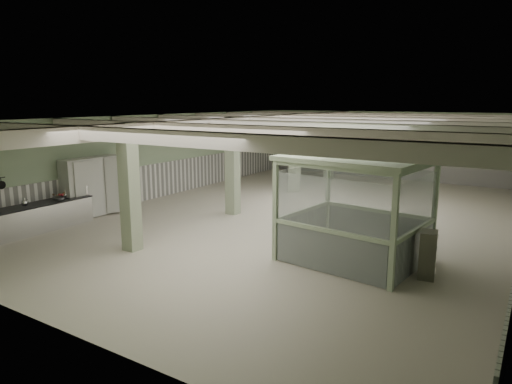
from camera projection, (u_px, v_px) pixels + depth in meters
The scene contains 30 objects.
floor at pixel (304, 217), 16.72m from camera, with size 20.00×20.00×0.00m, color beige.
ceiling at pixel (307, 117), 16.01m from camera, with size 14.00×20.00×0.02m, color beige.
wall_back at pixel (387, 145), 24.66m from camera, with size 14.00×0.02×3.60m, color #ABC49C.
wall_front at pixel (56, 238), 8.06m from camera, with size 14.00×0.02×3.60m, color #ABC49C.
wall_left at pixel (162, 156), 20.01m from camera, with size 0.02×20.00×3.60m, color #ABC49C.
wainscot_left at pixel (163, 179), 20.21m from camera, with size 0.05×19.90×1.50m, color white.
wainscot_back at pixel (386, 165), 24.85m from camera, with size 13.90×0.05×1.50m, color white.
girder at pixel (247, 122), 17.35m from camera, with size 0.45×19.90×0.40m, color white.
beam_a at pixel (154, 137), 9.82m from camera, with size 13.90×0.35×0.32m, color white.
beam_b at pixel (222, 130), 11.89m from camera, with size 13.90×0.35×0.32m, color white.
beam_c at pixel (271, 126), 13.97m from camera, with size 13.90×0.35×0.32m, color white.
beam_d at pixel (307, 123), 16.04m from camera, with size 13.90×0.35×0.32m, color white.
beam_e at pixel (334, 120), 18.12m from camera, with size 13.90×0.35×0.32m, color white.
beam_f at pixel (356, 118), 20.19m from camera, with size 13.90×0.35×0.32m, color white.
beam_g at pixel (374, 116), 22.27m from camera, with size 13.90×0.35×0.32m, color white.
column_a at pixel (129, 188), 12.69m from camera, with size 0.42×0.42×3.60m, color #95A283.
column_b at pixel (233, 166), 16.84m from camera, with size 0.42×0.42×3.60m, color #95A283.
column_c at pixel (295, 153), 20.99m from camera, with size 0.42×0.42×3.60m, color #95A283.
column_d at pixel (329, 146), 24.31m from camera, with size 0.42×0.42×3.60m, color #95A283.
pendant_front at pixel (238, 146), 11.70m from camera, with size 0.44×0.44×0.22m, color #2E3E2E.
pendant_mid at pixel (325, 133), 16.27m from camera, with size 0.44×0.44×0.22m, color #2E3E2E.
pendant_back at pixel (370, 126), 20.42m from camera, with size 0.44×0.44×0.22m, color #2E3E2E.
prep_counter at pixel (17, 222), 14.23m from camera, with size 0.88×5.07×0.91m.
pitcher_near at pixel (24, 202), 14.36m from camera, with size 0.20×0.23×0.29m, color silver, non-canonical shape.
pitcher_far at pixel (65, 194), 15.65m from camera, with size 0.17×0.19×0.25m, color silver, non-canonical shape.
veg_colander at pixel (59, 196), 15.43m from camera, with size 0.44×0.44×0.20m, color #44454A, non-canonical shape.
skillet_far at pixel (1, 185), 14.04m from camera, with size 0.26×0.26×0.03m, color black.
walkin_cooler at pixel (93, 187), 16.64m from camera, with size 1.01×2.35×2.15m.
guard_booth at pixel (356, 191), 11.86m from camera, with size 3.80×3.33×2.80m.
filing_cabinet at pixel (428, 255), 10.87m from camera, with size 0.37×0.53×1.16m, color #5D5E4E.
Camera 1 is at (7.12, -14.67, 4.20)m, focal length 32.00 mm.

